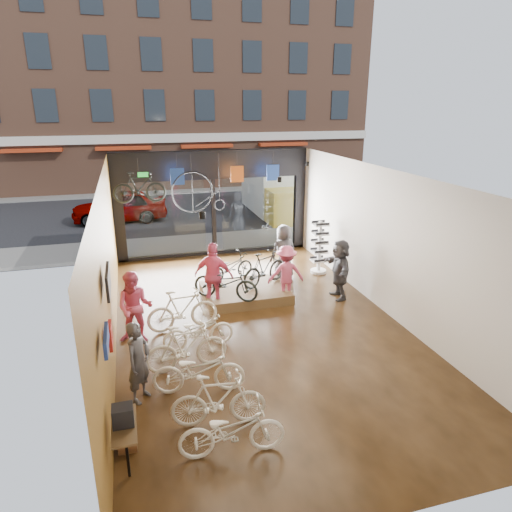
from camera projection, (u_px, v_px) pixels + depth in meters
name	position (u px, v px, depth m)	size (l,w,h in m)	color
ground_plane	(259.00, 325.00, 11.67)	(7.00, 12.00, 0.04)	black
ceiling	(259.00, 174.00, 10.44)	(7.00, 12.00, 0.04)	black
wall_left	(107.00, 267.00, 10.15)	(0.04, 12.00, 3.80)	brown
wall_right	(388.00, 242.00, 11.95)	(0.04, 12.00, 3.80)	beige
wall_back	(394.00, 404.00, 5.56)	(7.00, 0.04, 3.80)	beige
storefront	(213.00, 204.00, 16.52)	(7.00, 0.26, 3.80)	black
exit_sign	(143.00, 175.00, 15.43)	(0.35, 0.06, 0.18)	#198C26
street_road	(185.00, 204.00, 25.35)	(30.00, 18.00, 0.02)	black
sidewalk_near	(209.00, 243.00, 18.21)	(30.00, 2.40, 0.12)	slate
sidewalk_far	(177.00, 190.00, 28.97)	(30.00, 2.00, 0.12)	slate
opposite_building	(166.00, 75.00, 29.03)	(26.00, 5.00, 14.00)	brown
street_car	(120.00, 206.00, 21.50)	(1.74, 4.33, 1.48)	gray
box_truck	(277.00, 192.00, 22.35)	(2.01, 6.03, 2.37)	silver
floor_bike_0	(232.00, 430.00, 7.23)	(0.60, 1.72, 0.90)	beige
floor_bike_1	(218.00, 400.00, 7.89)	(0.47, 1.67, 1.00)	beige
floor_bike_2	(199.00, 371.00, 8.81)	(0.62, 1.78, 0.94)	beige
floor_bike_3	(187.00, 347.00, 9.55)	(0.49, 1.73, 1.04)	beige
floor_bike_4	(198.00, 331.00, 10.43)	(0.57, 1.63, 0.86)	beige
floor_bike_5	(182.00, 310.00, 11.25)	(0.50, 1.76, 1.06)	beige
display_platform	(245.00, 293.00, 13.20)	(2.40, 1.80, 0.30)	#473421
display_bike_left	(226.00, 283.00, 12.27)	(0.64, 1.83, 0.96)	black
display_bike_mid	(265.00, 268.00, 13.24)	(0.48, 1.68, 1.01)	black
display_bike_right	(230.00, 267.00, 13.62)	(0.54, 1.56, 0.82)	black
customer_0	(139.00, 362.00, 8.48)	(0.59, 0.38, 1.61)	#3F3F44
customer_1	(135.00, 307.00, 10.58)	(0.85, 0.66, 1.74)	#CC4C72
customer_2	(214.00, 276.00, 12.34)	(1.09, 0.45, 1.86)	#CC4C72
customer_3	(286.00, 273.00, 12.89)	(1.04, 0.60, 1.61)	#CC4C72
customer_4	(284.00, 252.00, 14.49)	(0.86, 0.56, 1.75)	#3F3F44
customer_5	(340.00, 269.00, 12.99)	(1.61, 0.51, 1.74)	#3F3F44
sunglasses_rack	(319.00, 247.00, 14.93)	(0.52, 0.43, 1.76)	white
wall_merch	(114.00, 376.00, 7.19)	(0.40, 2.40, 2.60)	navy
penny_farthing	(201.00, 193.00, 15.24)	(1.74, 0.06, 1.39)	black
hung_bike	(139.00, 187.00, 13.89)	(0.45, 1.58, 0.95)	black
jersey_left	(177.00, 177.00, 15.09)	(0.45, 0.03, 0.55)	#1E3F99
jersey_mid	(237.00, 174.00, 15.61)	(0.45, 0.03, 0.55)	#CC5919
jersey_right	(273.00, 173.00, 15.94)	(0.45, 0.03, 0.55)	#1E3F99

